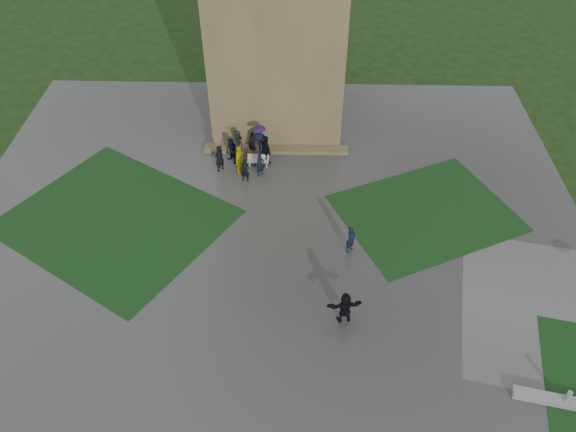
{
  "coord_description": "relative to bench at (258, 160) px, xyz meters",
  "views": [
    {
      "loc": [
        1.46,
        -18.03,
        20.91
      ],
      "look_at": [
        0.92,
        3.29,
        1.2
      ],
      "focal_mm": 35.0,
      "sensor_mm": 36.0,
      "label": 1
    }
  ],
  "objects": [
    {
      "name": "plaza",
      "position": [
        1.03,
        -7.07,
        -0.4
      ],
      "size": [
        34.0,
        34.0,
        0.02
      ],
      "primitive_type": "cube",
      "color": "#363634",
      "rests_on": "ground"
    },
    {
      "name": "pedestrian_near",
      "position": [
        4.65,
        -11.42,
        0.48
      ],
      "size": [
        1.68,
        0.83,
        1.73
      ],
      "primitive_type": "imported",
      "rotation": [
        0.0,
        0.0,
        3.3
      ],
      "color": "black",
      "rests_on": "plaza"
    },
    {
      "name": "pedestrian_mid",
      "position": [
        5.16,
        -7.03,
        0.41
      ],
      "size": [
        0.67,
        0.69,
        1.6
      ],
      "primitive_type": "imported",
      "rotation": [
        0.0,
        0.0,
        0.86
      ],
      "color": "black",
      "rests_on": "plaza"
    },
    {
      "name": "lawn_inset_left",
      "position": [
        -7.47,
        -5.07,
        -0.38
      ],
      "size": [
        14.1,
        13.46,
        0.01
      ],
      "primitive_type": "cube",
      "rotation": [
        0.0,
        0.0,
        -0.56
      ],
      "color": "black",
      "rests_on": "plaza"
    },
    {
      "name": "tower_plinth",
      "position": [
        1.03,
        1.53,
        -0.28
      ],
      "size": [
        9.0,
        0.8,
        0.22
      ],
      "primitive_type": "cube",
      "color": "brown",
      "rests_on": "plaza"
    },
    {
      "name": "bench",
      "position": [
        0.0,
        0.0,
        0.0
      ],
      "size": [
        1.3,
        0.43,
        0.75
      ],
      "rotation": [
        0.0,
        0.0,
        -0.02
      ],
      "color": "#B4B4AF",
      "rests_on": "plaza"
    },
    {
      "name": "ground",
      "position": [
        1.03,
        -9.07,
        -0.41
      ],
      "size": [
        120.0,
        120.0,
        0.0
      ],
      "primitive_type": "plane",
      "color": "black"
    },
    {
      "name": "lawn_inset_right",
      "position": [
        9.53,
        -4.07,
        -0.38
      ],
      "size": [
        11.12,
        10.15,
        0.01
      ],
      "primitive_type": "cube",
      "rotation": [
        0.0,
        0.0,
        0.44
      ],
      "color": "black",
      "rests_on": "plaza"
    },
    {
      "name": "visitor_cluster",
      "position": [
        -0.76,
        -0.01,
        0.8
      ],
      "size": [
        3.81,
        3.23,
        2.52
      ],
      "color": "black",
      "rests_on": "plaza"
    }
  ]
}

